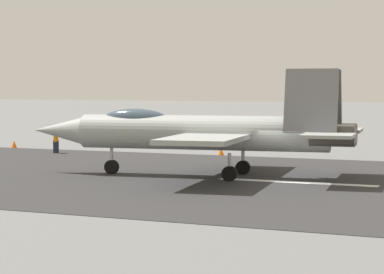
% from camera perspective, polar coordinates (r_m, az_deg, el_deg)
% --- Properties ---
extents(ground_plane, '(400.00, 400.00, 0.00)m').
position_cam_1_polar(ground_plane, '(40.45, 6.23, -3.14)').
color(ground_plane, slate).
extents(runway_strip, '(240.00, 26.00, 0.02)m').
position_cam_1_polar(runway_strip, '(40.45, 6.25, -3.12)').
color(runway_strip, '#2F2F2F').
rests_on(runway_strip, ground).
extents(fighter_jet, '(17.96, 13.37, 5.57)m').
position_cam_1_polar(fighter_jet, '(42.30, 0.77, 0.40)').
color(fighter_jet, '#9CA29F').
rests_on(fighter_jet, ground).
extents(crew_person, '(0.45, 0.64, 1.74)m').
position_cam_1_polar(crew_person, '(58.09, -9.46, -0.27)').
color(crew_person, '#1E2338').
rests_on(crew_person, ground).
extents(marker_cone_mid, '(0.44, 0.44, 0.55)m').
position_cam_1_polar(marker_cone_mid, '(55.67, 2.04, -1.00)').
color(marker_cone_mid, orange).
rests_on(marker_cone_mid, ground).
extents(marker_cone_far, '(0.44, 0.44, 0.55)m').
position_cam_1_polar(marker_cone_far, '(63.89, -12.29, -0.49)').
color(marker_cone_far, orange).
rests_on(marker_cone_far, ground).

